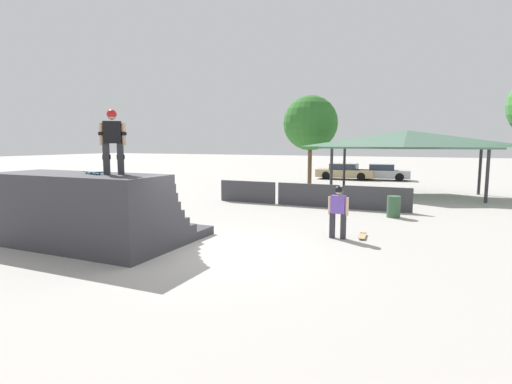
{
  "coord_description": "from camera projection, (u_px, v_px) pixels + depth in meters",
  "views": [
    {
      "loc": [
        5.4,
        -9.11,
        2.93
      ],
      "look_at": [
        -0.49,
        4.12,
        1.14
      ],
      "focal_mm": 28.0,
      "sensor_mm": 36.0,
      "label": 1
    }
  ],
  "objects": [
    {
      "name": "parked_car_tan",
      "position": [
        345.0,
        172.0,
        32.24
      ],
      "size": [
        4.56,
        1.7,
        1.27
      ],
      "rotation": [
        0.0,
        0.0,
        0.0
      ],
      "color": "tan",
      "rests_on": "ground"
    },
    {
      "name": "trash_bin",
      "position": [
        394.0,
        207.0,
        15.77
      ],
      "size": [
        0.52,
        0.52,
        0.85
      ],
      "primitive_type": "cylinder",
      "color": "#385B3D",
      "rests_on": "ground"
    },
    {
      "name": "ground_plane",
      "position": [
        211.0,
        252.0,
        10.8
      ],
      "size": [
        160.0,
        160.0,
        0.0
      ],
      "primitive_type": "plane",
      "color": "#ADA8A0"
    },
    {
      "name": "skateboard_on_deck",
      "position": [
        93.0,
        172.0,
        10.91
      ],
      "size": [
        0.86,
        0.48,
        0.09
      ],
      "rotation": [
        0.0,
        0.0,
        -0.36
      ],
      "color": "silver",
      "rests_on": "quarter_pipe_ramp"
    },
    {
      "name": "pavilion_shelter",
      "position": [
        407.0,
        140.0,
        22.33
      ],
      "size": [
        9.03,
        4.15,
        3.63
      ],
      "color": "#2D2D33",
      "rests_on": "ground"
    },
    {
      "name": "barrier_fence",
      "position": [
        308.0,
        195.0,
        18.53
      ],
      "size": [
        9.12,
        0.12,
        1.05
      ],
      "color": "#3D3D42",
      "rests_on": "ground"
    },
    {
      "name": "skater_on_deck",
      "position": [
        113.0,
        137.0,
        10.71
      ],
      "size": [
        0.7,
        0.56,
        1.74
      ],
      "rotation": [
        0.0,
        0.0,
        0.61
      ],
      "color": "#2D2D33",
      "rests_on": "quarter_pipe_ramp"
    },
    {
      "name": "skateboard_on_ground",
      "position": [
        362.0,
        236.0,
        12.44
      ],
      "size": [
        0.27,
        0.85,
        0.09
      ],
      "rotation": [
        0.0,
        0.0,
        1.66
      ],
      "color": "red",
      "rests_on": "ground"
    },
    {
      "name": "tree_beside_pavilion",
      "position": [
        310.0,
        123.0,
        27.36
      ],
      "size": [
        3.74,
        3.74,
        6.15
      ],
      "color": "brown",
      "rests_on": "ground"
    },
    {
      "name": "bystander_walking",
      "position": [
        338.0,
        208.0,
        12.21
      ],
      "size": [
        0.64,
        0.24,
        1.63
      ],
      "rotation": [
        0.0,
        0.0,
        3.1
      ],
      "color": "#2D2D33",
      "rests_on": "ground"
    },
    {
      "name": "quarter_pipe_ramp",
      "position": [
        89.0,
        214.0,
        11.53
      ],
      "size": [
        5.24,
        3.91,
        2.08
      ],
      "color": "#38383D",
      "rests_on": "ground"
    },
    {
      "name": "parked_car_silver",
      "position": [
        383.0,
        173.0,
        31.54
      ],
      "size": [
        4.16,
        2.02,
        1.27
      ],
      "rotation": [
        0.0,
        0.0,
        0.1
      ],
      "color": "#A8AAAF",
      "rests_on": "ground"
    }
  ]
}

